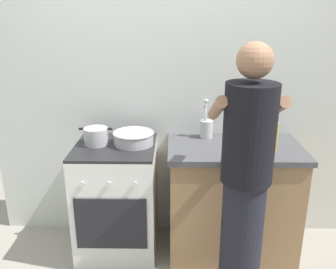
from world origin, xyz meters
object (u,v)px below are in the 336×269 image
(pot, at_px, (96,136))
(spice_bottle, at_px, (247,142))
(utensil_crock, at_px, (206,127))
(oil_bottle, at_px, (274,136))
(stove_range, at_px, (117,199))
(mixing_bowl, at_px, (134,137))
(person, at_px, (245,186))

(pot, xyz_separation_m, spice_bottle, (1.11, -0.07, -0.02))
(utensil_crock, relative_size, spice_bottle, 3.26)
(pot, relative_size, oil_bottle, 0.96)
(pot, bearing_deg, stove_range, -12.08)
(utensil_crock, distance_m, oil_bottle, 0.53)
(mixing_bowl, relative_size, oil_bottle, 1.20)
(pot, height_order, oil_bottle, oil_bottle)
(stove_range, xyz_separation_m, spice_bottle, (0.97, -0.04, 0.50))
(mixing_bowl, bearing_deg, utensil_crock, 15.85)
(spice_bottle, relative_size, oil_bottle, 0.37)
(person, bearing_deg, stove_range, 147.07)
(pot, xyz_separation_m, person, (1.01, -0.59, -0.10))
(mixing_bowl, distance_m, oil_bottle, 1.02)
(stove_range, relative_size, mixing_bowl, 2.89)
(oil_bottle, relative_size, person, 0.15)
(spice_bottle, xyz_separation_m, person, (-0.11, -0.52, -0.09))
(stove_range, distance_m, utensil_crock, 0.90)
(pot, relative_size, person, 0.15)
(mixing_bowl, height_order, utensil_crock, utensil_crock)
(pot, relative_size, mixing_bowl, 0.79)
(pot, bearing_deg, spice_bottle, -3.72)
(person, bearing_deg, utensil_crock, 102.56)
(mixing_bowl, relative_size, utensil_crock, 0.99)
(stove_range, bearing_deg, mixing_bowl, 15.85)
(mixing_bowl, height_order, person, person)
(stove_range, bearing_deg, person, -32.93)
(utensil_crock, relative_size, oil_bottle, 1.22)
(person, bearing_deg, spice_bottle, 78.49)
(pot, height_order, person, person)
(mixing_bowl, xyz_separation_m, spice_bottle, (0.83, -0.08, -0.01))
(mixing_bowl, bearing_deg, stove_range, -164.15)
(stove_range, bearing_deg, spice_bottle, -2.50)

